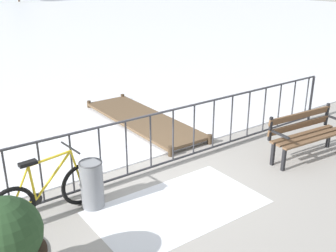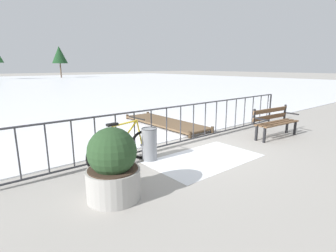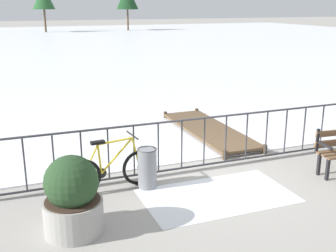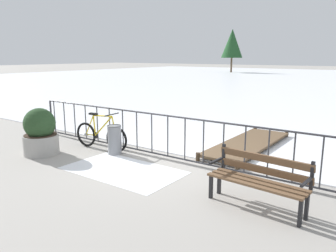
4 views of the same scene
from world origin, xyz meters
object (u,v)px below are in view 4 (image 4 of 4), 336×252
at_px(bicycle_near_railing, 101,135).
at_px(park_bench, 259,177).
at_px(trash_bin, 115,140).
at_px(planter_with_shrub, 40,133).

xyz_separation_m(bicycle_near_railing, park_bench, (4.62, -0.87, 0.14)).
xyz_separation_m(park_bench, trash_bin, (-4.00, 0.76, -0.14)).
bearing_deg(park_bench, bicycle_near_railing, 169.31).
bearing_deg(bicycle_near_railing, trash_bin, -10.40).
relative_size(park_bench, planter_with_shrub, 1.41).
distance_m(park_bench, trash_bin, 4.07).
height_order(bicycle_near_railing, trash_bin, bicycle_near_railing).
bearing_deg(planter_with_shrub, park_bench, 3.39).
relative_size(bicycle_near_railing, planter_with_shrub, 1.47).
bearing_deg(trash_bin, planter_with_shrub, -143.73).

